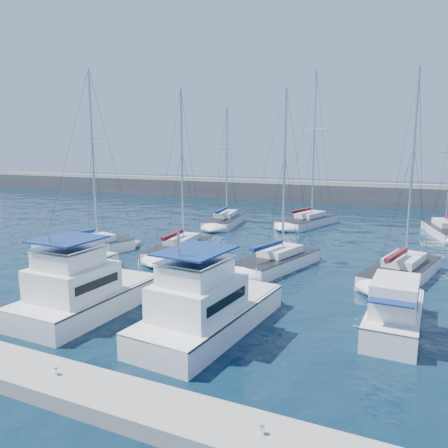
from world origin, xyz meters
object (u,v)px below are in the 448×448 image
at_px(motor_yacht_port_inner, 83,293).
at_px(motor_yacht_stbd_outer, 394,314).
at_px(motor_yacht_port_outer, 69,266).
at_px(sailboat_mid_b, 180,249).
at_px(motor_yacht_stbd_inner, 206,310).
at_px(sailboat_back_c, 447,231).
at_px(sailboat_mid_c, 277,262).
at_px(sailboat_mid_d, 401,271).
at_px(sailboat_mid_a, 90,248).
at_px(sailboat_back_b, 308,221).
at_px(sailboat_back_a, 225,221).

height_order(motor_yacht_port_inner, motor_yacht_stbd_outer, motor_yacht_port_inner).
relative_size(motor_yacht_port_outer, sailboat_mid_b, 0.48).
bearing_deg(sailboat_mid_b, motor_yacht_stbd_outer, -34.62).
xyz_separation_m(motor_yacht_stbd_inner, motor_yacht_stbd_outer, (8.20, 3.85, -0.19)).
bearing_deg(motor_yacht_stbd_outer, sailboat_back_c, 84.54).
bearing_deg(motor_yacht_port_inner, motor_yacht_stbd_inner, 5.55).
height_order(sailboat_mid_c, sailboat_mid_d, sailboat_mid_d).
distance_m(sailboat_mid_a, sailboat_back_b, 25.27).
relative_size(motor_yacht_port_inner, sailboat_mid_d, 0.58).
bearing_deg(sailboat_back_c, sailboat_back_b, 166.24).
relative_size(sailboat_mid_a, sailboat_back_a, 1.11).
bearing_deg(sailboat_mid_b, motor_yacht_port_outer, -115.53).
relative_size(sailboat_mid_b, sailboat_mid_c, 1.04).
distance_m(motor_yacht_stbd_outer, sailboat_mid_a, 25.31).
height_order(sailboat_back_a, sailboat_back_b, sailboat_back_b).
height_order(sailboat_mid_b, sailboat_mid_c, sailboat_mid_b).
distance_m(motor_yacht_stbd_inner, sailboat_back_c, 33.75).
xyz_separation_m(motor_yacht_port_outer, sailboat_back_b, (9.35, 27.86, -0.40)).
xyz_separation_m(motor_yacht_stbd_inner, sailboat_mid_a, (-16.31, 10.16, -0.59)).
relative_size(sailboat_mid_b, sailboat_back_c, 1.04).
bearing_deg(sailboat_mid_a, sailboat_mid_b, 40.89).
relative_size(motor_yacht_stbd_inner, sailboat_mid_b, 0.69).
distance_m(motor_yacht_port_outer, sailboat_back_b, 29.39).
relative_size(motor_yacht_stbd_inner, sailboat_back_b, 0.54).
bearing_deg(motor_yacht_stbd_inner, motor_yacht_port_inner, -170.93).
xyz_separation_m(motor_yacht_port_inner, sailboat_mid_b, (-2.16, 13.74, -0.62)).
bearing_deg(sailboat_mid_d, sailboat_mid_b, -165.67).
bearing_deg(sailboat_back_c, sailboat_mid_b, -151.92).
xyz_separation_m(motor_yacht_port_inner, motor_yacht_stbd_inner, (7.15, 0.61, 0.00)).
relative_size(sailboat_mid_b, sailboat_mid_d, 0.97).
height_order(sailboat_mid_b, sailboat_mid_d, sailboat_mid_d).
height_order(motor_yacht_port_outer, sailboat_back_a, sailboat_back_a).
bearing_deg(sailboat_back_c, motor_yacht_port_inner, -133.71).
bearing_deg(motor_yacht_port_inner, sailboat_mid_b, 99.59).
height_order(motor_yacht_port_inner, sailboat_mid_a, sailboat_mid_a).
relative_size(motor_yacht_port_inner, sailboat_mid_b, 0.60).
relative_size(motor_yacht_port_outer, sailboat_mid_d, 0.46).
bearing_deg(sailboat_back_a, sailboat_back_c, -0.51).
bearing_deg(sailboat_back_b, motor_yacht_stbd_outer, -52.22).
bearing_deg(sailboat_mid_c, motor_yacht_port_outer, -129.71).
xyz_separation_m(sailboat_mid_c, sailboat_back_c, (11.97, 19.23, -0.01)).
bearing_deg(sailboat_mid_c, sailboat_back_c, 72.31).
bearing_deg(sailboat_back_a, motor_yacht_stbd_outer, -59.63).
xyz_separation_m(motor_yacht_stbd_inner, sailboat_back_b, (-3.13, 31.72, -0.59)).
height_order(sailboat_back_a, sailboat_back_c, sailboat_back_a).
xyz_separation_m(motor_yacht_port_inner, sailboat_mid_a, (-9.16, 10.77, -0.59)).
bearing_deg(sailboat_back_a, sailboat_mid_d, -45.35).
height_order(motor_yacht_port_inner, sailboat_mid_d, sailboat_mid_d).
height_order(motor_yacht_stbd_outer, sailboat_mid_b, sailboat_mid_b).
bearing_deg(sailboat_mid_d, sailboat_back_b, 134.41).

